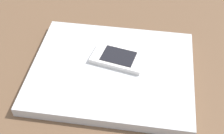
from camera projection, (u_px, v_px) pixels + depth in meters
desk_surface at (76, 89)px, 59.32cm from camera, size 120.00×80.00×3.00cm
laptop_closed at (112, 71)px, 59.36cm from camera, size 31.49×25.76×1.89cm
cell_phone_on_laptop at (118, 58)px, 59.80cm from camera, size 11.10×7.78×1.07cm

